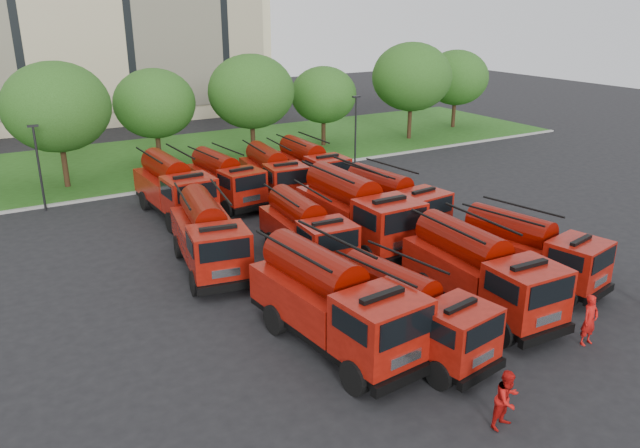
{
  "coord_description": "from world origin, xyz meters",
  "views": [
    {
      "loc": [
        -13.96,
        -21.14,
        11.74
      ],
      "look_at": [
        0.18,
        2.58,
        1.8
      ],
      "focal_mm": 35.0,
      "sensor_mm": 36.0,
      "label": 1
    }
  ],
  "objects_px": {
    "fire_truck_6": "(356,211)",
    "firefighter_3": "(592,276)",
    "fire_truck_5": "(306,230)",
    "fire_truck_8": "(174,187)",
    "fire_truck_11": "(310,166)",
    "firefighter_4": "(344,279)",
    "fire_truck_0": "(333,302)",
    "fire_truck_4": "(208,235)",
    "fire_truck_9": "(224,179)",
    "fire_truck_1": "(409,311)",
    "fire_truck_10": "(273,173)",
    "firefighter_0": "(586,344)",
    "fire_truck_3": "(529,250)",
    "fire_truck_2": "(480,271)",
    "fire_truck_7": "(392,201)",
    "firefighter_1": "(504,426)",
    "firefighter_5": "(407,235)"
  },
  "relations": [
    {
      "from": "fire_truck_11",
      "to": "fire_truck_2",
      "type": "bearing_deg",
      "value": -97.6
    },
    {
      "from": "fire_truck_7",
      "to": "fire_truck_4",
      "type": "bearing_deg",
      "value": 174.03
    },
    {
      "from": "fire_truck_0",
      "to": "fire_truck_3",
      "type": "relative_size",
      "value": 1.14
    },
    {
      "from": "fire_truck_3",
      "to": "fire_truck_9",
      "type": "bearing_deg",
      "value": 100.66
    },
    {
      "from": "fire_truck_1",
      "to": "fire_truck_4",
      "type": "distance_m",
      "value": 10.85
    },
    {
      "from": "fire_truck_5",
      "to": "fire_truck_8",
      "type": "bearing_deg",
      "value": 112.56
    },
    {
      "from": "fire_truck_3",
      "to": "fire_truck_10",
      "type": "relative_size",
      "value": 1.0
    },
    {
      "from": "fire_truck_1",
      "to": "fire_truck_9",
      "type": "distance_m",
      "value": 19.11
    },
    {
      "from": "fire_truck_11",
      "to": "fire_truck_1",
      "type": "bearing_deg",
      "value": -109.08
    },
    {
      "from": "fire_truck_5",
      "to": "fire_truck_3",
      "type": "bearing_deg",
      "value": -41.34
    },
    {
      "from": "fire_truck_0",
      "to": "fire_truck_3",
      "type": "bearing_deg",
      "value": -4.07
    },
    {
      "from": "firefighter_1",
      "to": "firefighter_3",
      "type": "height_order",
      "value": "firefighter_1"
    },
    {
      "from": "firefighter_0",
      "to": "fire_truck_4",
      "type": "bearing_deg",
      "value": 123.85
    },
    {
      "from": "fire_truck_7",
      "to": "firefighter_4",
      "type": "xyz_separation_m",
      "value": [
        -5.83,
        -4.25,
        -1.54
      ]
    },
    {
      "from": "fire_truck_1",
      "to": "fire_truck_10",
      "type": "bearing_deg",
      "value": 69.01
    },
    {
      "from": "fire_truck_10",
      "to": "fire_truck_2",
      "type": "bearing_deg",
      "value": -84.13
    },
    {
      "from": "fire_truck_2",
      "to": "firefighter_0",
      "type": "distance_m",
      "value": 4.61
    },
    {
      "from": "fire_truck_0",
      "to": "fire_truck_7",
      "type": "bearing_deg",
      "value": 38.36
    },
    {
      "from": "fire_truck_1",
      "to": "firefighter_0",
      "type": "height_order",
      "value": "fire_truck_1"
    },
    {
      "from": "fire_truck_2",
      "to": "firefighter_0",
      "type": "xyz_separation_m",
      "value": [
        1.5,
        -4.03,
        -1.66
      ]
    },
    {
      "from": "firefighter_1",
      "to": "firefighter_4",
      "type": "xyz_separation_m",
      "value": [
        1.51,
        10.99,
        0.0
      ]
    },
    {
      "from": "fire_truck_3",
      "to": "firefighter_5",
      "type": "bearing_deg",
      "value": 85.83
    },
    {
      "from": "fire_truck_2",
      "to": "fire_truck_8",
      "type": "distance_m",
      "value": 18.75
    },
    {
      "from": "fire_truck_10",
      "to": "firefighter_0",
      "type": "distance_m",
      "value": 22.0
    },
    {
      "from": "fire_truck_3",
      "to": "fire_truck_9",
      "type": "distance_m",
      "value": 18.69
    },
    {
      "from": "fire_truck_8",
      "to": "fire_truck_11",
      "type": "bearing_deg",
      "value": 2.28
    },
    {
      "from": "fire_truck_4",
      "to": "fire_truck_9",
      "type": "xyz_separation_m",
      "value": [
        4.42,
        8.8,
        -0.1
      ]
    },
    {
      "from": "fire_truck_4",
      "to": "fire_truck_10",
      "type": "bearing_deg",
      "value": 58.31
    },
    {
      "from": "fire_truck_8",
      "to": "fire_truck_1",
      "type": "bearing_deg",
      "value": -84.55
    },
    {
      "from": "fire_truck_5",
      "to": "firefighter_0",
      "type": "bearing_deg",
      "value": -64.08
    },
    {
      "from": "fire_truck_6",
      "to": "firefighter_3",
      "type": "height_order",
      "value": "fire_truck_6"
    },
    {
      "from": "fire_truck_6",
      "to": "firefighter_3",
      "type": "relative_size",
      "value": 4.41
    },
    {
      "from": "fire_truck_11",
      "to": "firefighter_4",
      "type": "relative_size",
      "value": 3.73
    },
    {
      "from": "fire_truck_8",
      "to": "firefighter_0",
      "type": "xyz_separation_m",
      "value": [
        8.1,
        -21.57,
        -1.69
      ]
    },
    {
      "from": "fire_truck_7",
      "to": "firefighter_1",
      "type": "distance_m",
      "value": 16.98
    },
    {
      "from": "fire_truck_4",
      "to": "fire_truck_9",
      "type": "bearing_deg",
      "value": 73.19
    },
    {
      "from": "fire_truck_1",
      "to": "fire_truck_10",
      "type": "xyz_separation_m",
      "value": [
        4.11,
        18.81,
        0.05
      ]
    },
    {
      "from": "fire_truck_11",
      "to": "firefighter_1",
      "type": "distance_m",
      "value": 25.18
    },
    {
      "from": "firefighter_3",
      "to": "fire_truck_9",
      "type": "bearing_deg",
      "value": -98.12
    },
    {
      "from": "fire_truck_9",
      "to": "firefighter_5",
      "type": "bearing_deg",
      "value": -63.93
    },
    {
      "from": "fire_truck_6",
      "to": "fire_truck_9",
      "type": "bearing_deg",
      "value": 106.69
    },
    {
      "from": "firefighter_3",
      "to": "fire_truck_0",
      "type": "bearing_deg",
      "value": -40.74
    },
    {
      "from": "fire_truck_10",
      "to": "fire_truck_0",
      "type": "bearing_deg",
      "value": -104.62
    },
    {
      "from": "fire_truck_1",
      "to": "fire_truck_8",
      "type": "xyz_separation_m",
      "value": [
        -2.35,
        18.5,
        0.21
      ]
    },
    {
      "from": "fire_truck_7",
      "to": "fire_truck_9",
      "type": "xyz_separation_m",
      "value": [
        -6.08,
        8.73,
        -0.02
      ]
    },
    {
      "from": "fire_truck_7",
      "to": "fire_truck_6",
      "type": "bearing_deg",
      "value": -166.73
    },
    {
      "from": "fire_truck_1",
      "to": "firefighter_3",
      "type": "distance_m",
      "value": 11.16
    },
    {
      "from": "fire_truck_2",
      "to": "fire_truck_7",
      "type": "bearing_deg",
      "value": 75.8
    },
    {
      "from": "firefighter_4",
      "to": "fire_truck_0",
      "type": "bearing_deg",
      "value": 115.69
    },
    {
      "from": "fire_truck_0",
      "to": "firefighter_0",
      "type": "distance_m",
      "value": 9.35
    }
  ]
}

